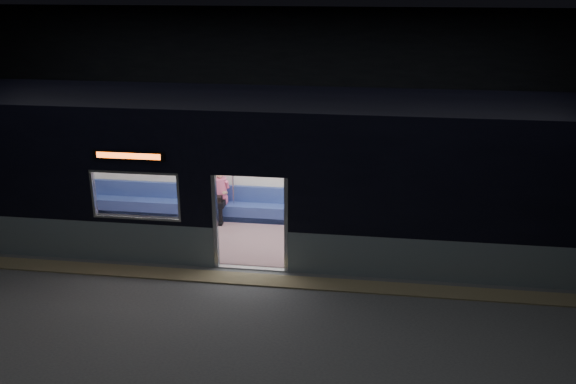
# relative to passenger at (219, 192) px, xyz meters

# --- Properties ---
(station_floor) EXTENTS (24.00, 14.00, 0.01)m
(station_floor) POSITION_rel_passenger_xyz_m (1.29, -3.55, -0.77)
(station_floor) COLOR #47494C
(station_floor) RESTS_ON ground
(station_envelope) EXTENTS (24.00, 14.00, 5.00)m
(station_envelope) POSITION_rel_passenger_xyz_m (1.29, -3.55, 2.90)
(station_envelope) COLOR black
(station_envelope) RESTS_ON station_floor
(tactile_strip) EXTENTS (22.80, 0.50, 0.03)m
(tactile_strip) POSITION_rel_passenger_xyz_m (1.29, -3.00, -0.75)
(tactile_strip) COLOR #8C7F59
(tactile_strip) RESTS_ON station_floor
(metro_car) EXTENTS (18.00, 3.04, 3.35)m
(metro_car) POSITION_rel_passenger_xyz_m (1.29, -1.00, 1.08)
(metro_car) COLOR gray
(metro_car) RESTS_ON station_floor
(passenger) EXTENTS (0.37, 0.63, 1.30)m
(passenger) POSITION_rel_passenger_xyz_m (0.00, 0.00, 0.00)
(passenger) COLOR black
(passenger) RESTS_ON metro_car
(handbag) EXTENTS (0.32, 0.30, 0.13)m
(handbag) POSITION_rel_passenger_xyz_m (-0.02, -0.21, -0.11)
(handbag) COLOR black
(handbag) RESTS_ON passenger
(transit_map) EXTENTS (0.96, 0.03, 0.62)m
(transit_map) POSITION_rel_passenger_xyz_m (6.29, 0.31, 0.69)
(transit_map) COLOR white
(transit_map) RESTS_ON metro_car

